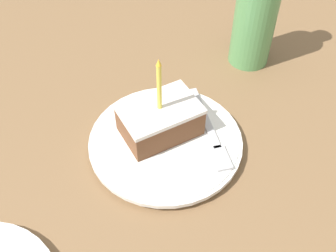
{
  "coord_description": "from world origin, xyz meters",
  "views": [
    {
      "loc": [
        -0.36,
        0.19,
        0.48
      ],
      "look_at": [
        -0.01,
        -0.0,
        0.05
      ],
      "focal_mm": 42.0,
      "sensor_mm": 36.0,
      "label": 1
    }
  ],
  "objects": [
    {
      "name": "cake_slice",
      "position": [
        0.01,
        0.0,
        0.05
      ],
      "size": [
        0.08,
        0.12,
        0.14
      ],
      "color": "brown",
      "rests_on": "plate"
    },
    {
      "name": "fork",
      "position": [
        -0.03,
        -0.07,
        0.02
      ],
      "size": [
        0.18,
        0.07,
        0.0
      ],
      "color": "#B2B2B7",
      "rests_on": "plate"
    },
    {
      "name": "plate",
      "position": [
        -0.01,
        -0.0,
        0.01
      ],
      "size": [
        0.24,
        0.24,
        0.02
      ],
      "color": "white",
      "rests_on": "ground_plane"
    },
    {
      "name": "bottle",
      "position": [
        0.11,
        -0.25,
        0.1
      ],
      "size": [
        0.08,
        0.08,
        0.25
      ],
      "color": "#599959",
      "rests_on": "ground_plane"
    },
    {
      "name": "ground_plane",
      "position": [
        0.0,
        0.0,
        -0.02
      ],
      "size": [
        2.4,
        2.4,
        0.04
      ],
      "color": "brown",
      "rests_on": "ground"
    }
  ]
}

